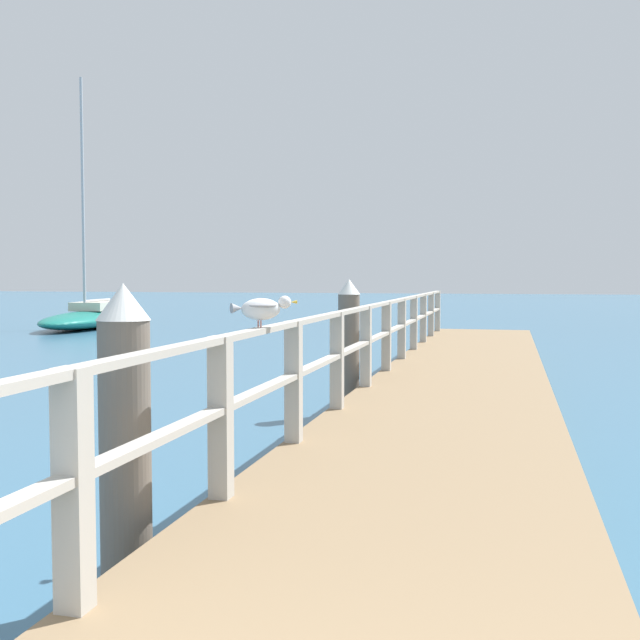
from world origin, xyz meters
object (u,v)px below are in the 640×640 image
dock_piling_far (349,347)px  seagull_foreground (262,308)px  boat_5 (90,317)px  dock_piling_near (125,445)px

dock_piling_far → seagull_foreground: (0.39, -4.81, 0.70)m
boat_5 → dock_piling_far: bearing=122.9°
boat_5 → dock_piling_near: bearing=113.5°
dock_piling_near → boat_5: 23.80m
dock_piling_near → boat_5: size_ratio=0.21×
dock_piling_far → boat_5: bearing=130.3°
dock_piling_far → seagull_foreground: size_ratio=4.45×
dock_piling_far → seagull_foreground: 4.88m
dock_piling_far → dock_piling_near: bearing=-90.0°
dock_piling_near → seagull_foreground: 1.46m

